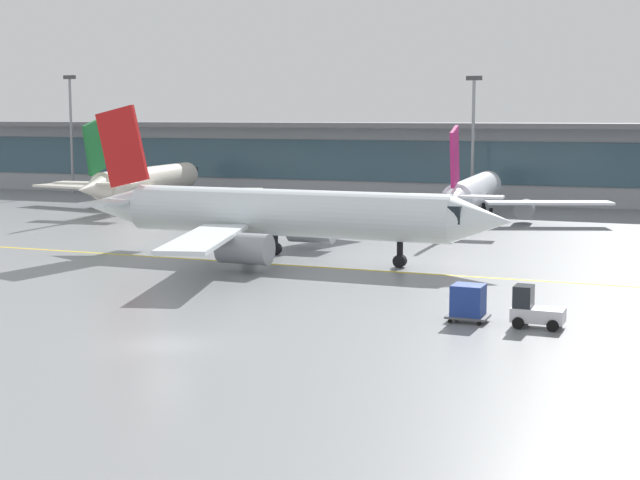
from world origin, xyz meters
name	(u,v)px	position (x,y,z in m)	size (l,w,h in m)	color
ground_plane	(163,345)	(0.00, 0.00, 0.00)	(400.00, 400.00, 0.00)	gray
taxiway_centreline_stripe	(276,264)	(-4.72, 24.26, 0.00)	(110.00, 0.36, 0.01)	yellow
terminal_concourse	(490,162)	(0.00, 79.29, 4.92)	(167.21, 11.00, 9.60)	#9EA3A8
gate_airplane_0	(147,181)	(-35.36, 57.99, 3.04)	(28.33, 30.60, 10.13)	silver
gate_airplane_1	(473,192)	(2.61, 56.85, 2.91)	(27.17, 29.26, 9.69)	silver
taxiing_regional_jet	(281,214)	(-5.16, 26.26, 3.41)	(34.26, 31.92, 11.37)	white
baggage_tug	(534,310)	(15.50, 9.97, 0.89)	(2.65, 1.70, 2.10)	silver
cargo_dolly_lead	(468,302)	(12.14, 10.08, 1.05)	(2.15, 1.67, 1.94)	#595B60
apron_light_mast_0	(71,130)	(-55.17, 71.91, 8.59)	(1.80, 0.36, 15.79)	gray
apron_light_mast_1	(473,136)	(-0.38, 70.51, 8.15)	(1.80, 0.36, 14.92)	gray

